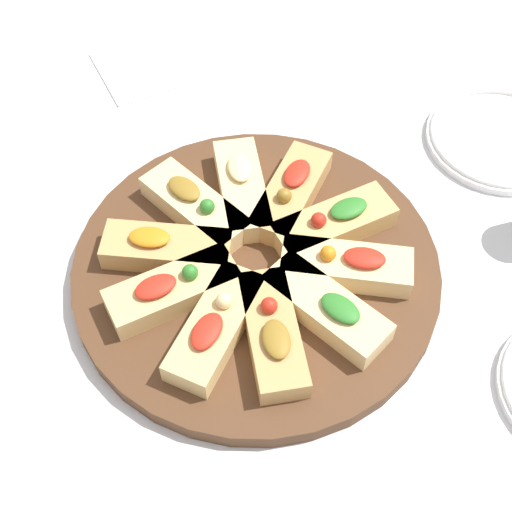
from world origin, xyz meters
name	(u,v)px	position (x,y,z in m)	size (l,w,h in m)	color
ground_plane	(256,275)	(0.00, 0.00, 0.00)	(3.00, 3.00, 0.00)	silver
serving_board	(256,269)	(0.00, 0.00, 0.01)	(0.44, 0.44, 0.02)	#51331E
focaccia_slice_0	(242,188)	(-0.11, -0.01, 0.04)	(0.15, 0.07, 0.04)	#E5C689
focaccia_slice_1	(195,206)	(-0.08, -0.07, 0.04)	(0.15, 0.14, 0.04)	#E5C689
focaccia_slice_2	(166,248)	(-0.02, -0.10, 0.04)	(0.08, 0.16, 0.04)	tan
focaccia_slice_3	(172,290)	(0.04, -0.10, 0.04)	(0.11, 0.16, 0.04)	#DBB775
focaccia_slice_4	(215,326)	(0.09, -0.05, 0.04)	(0.16, 0.12, 0.04)	#DBB775
focaccia_slice_5	(273,333)	(0.11, 0.01, 0.04)	(0.15, 0.07, 0.04)	tan
focaccia_slice_6	(326,308)	(0.08, 0.07, 0.04)	(0.15, 0.14, 0.04)	#E5C689
focaccia_slice_7	(347,265)	(0.02, 0.10, 0.04)	(0.08, 0.16, 0.04)	#E5C689
focaccia_slice_8	(334,223)	(-0.04, 0.10, 0.04)	(0.11, 0.16, 0.04)	tan
focaccia_slice_9	(291,193)	(-0.09, 0.05, 0.04)	(0.16, 0.12, 0.04)	tan
plate_left	(500,138)	(-0.20, 0.36, 0.01)	(0.20, 0.20, 0.02)	white
napkin_stack	(139,68)	(-0.39, -0.15, 0.00)	(0.13, 0.11, 0.01)	white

